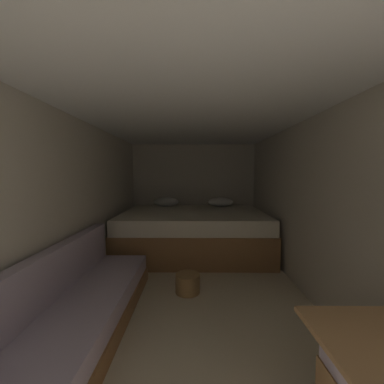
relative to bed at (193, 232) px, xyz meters
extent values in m
plane|color=beige|center=(0.00, -1.82, -0.38)|extent=(7.52, 7.52, 0.00)
cube|color=beige|center=(0.00, 0.97, 0.65)|extent=(2.74, 0.05, 2.06)
cube|color=beige|center=(-1.34, -1.82, 0.65)|extent=(0.05, 5.52, 2.06)
cube|color=beige|center=(1.34, -1.82, 0.65)|extent=(0.05, 5.52, 2.06)
cube|color=white|center=(0.00, -1.82, 1.71)|extent=(2.74, 5.52, 0.05)
cube|color=olive|center=(0.00, -0.01, -0.13)|extent=(2.52, 1.81, 0.51)
cube|color=beige|center=(0.00, -0.01, 0.25)|extent=(2.48, 1.77, 0.24)
ellipsoid|color=white|center=(-0.57, 0.68, 0.46)|extent=(0.51, 0.33, 0.19)
ellipsoid|color=white|center=(0.57, 0.68, 0.46)|extent=(0.51, 0.33, 0.19)
cube|color=olive|center=(-0.96, -2.66, -0.30)|extent=(0.69, 3.06, 0.16)
cube|color=#AD9EB2|center=(-0.96, -2.66, -0.13)|extent=(0.65, 3.02, 0.17)
cube|color=#AD9EB2|center=(-1.24, -2.66, 0.17)|extent=(0.12, 3.02, 0.43)
cylinder|color=olive|center=(-0.06, -1.50, -0.27)|extent=(0.29, 0.29, 0.22)
camera|label=1|loc=(0.01, -4.29, 1.05)|focal=22.48mm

